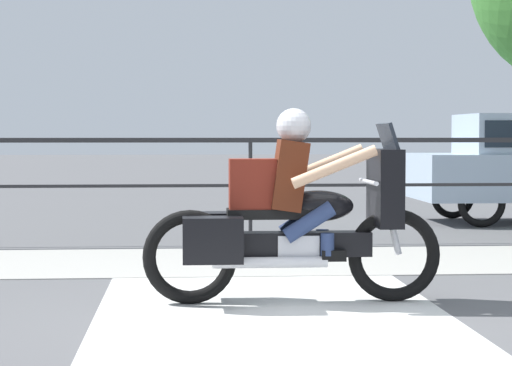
{
  "coord_description": "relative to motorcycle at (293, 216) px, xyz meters",
  "views": [
    {
      "loc": [
        -0.87,
        -7.43,
        1.4
      ],
      "look_at": [
        -0.22,
        1.3,
        0.97
      ],
      "focal_mm": 70.0,
      "sensor_mm": 36.0,
      "label": 1
    }
  ],
  "objects": [
    {
      "name": "fence_railing",
      "position": [
        -0.04,
        4.48,
        0.34
      ],
      "size": [
        36.0,
        0.05,
        1.35
      ],
      "color": "#232326",
      "rests_on": "ground"
    },
    {
      "name": "ground_plane",
      "position": [
        -0.04,
        -0.72,
        -0.72
      ],
      "size": [
        120.0,
        120.0,
        0.0
      ],
      "primitive_type": "plane",
      "color": "#565659"
    },
    {
      "name": "motorcycle",
      "position": [
        0.0,
        0.0,
        0.0
      ],
      "size": [
        2.47,
        0.76,
        1.61
      ],
      "rotation": [
        0.0,
        0.0,
        -0.06
      ],
      "color": "black",
      "rests_on": "ground"
    },
    {
      "name": "sidewalk_band",
      "position": [
        -0.04,
        2.68,
        -0.71
      ],
      "size": [
        44.0,
        2.4,
        0.01
      ],
      "primitive_type": "cube",
      "color": "#A8A59E",
      "rests_on": "ground"
    },
    {
      "name": "crosswalk_band",
      "position": [
        -0.22,
        -0.92,
        -0.71
      ],
      "size": [
        2.73,
        6.0,
        0.01
      ],
      "primitive_type": "cube",
      "color": "silver",
      "rests_on": "ground"
    }
  ]
}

